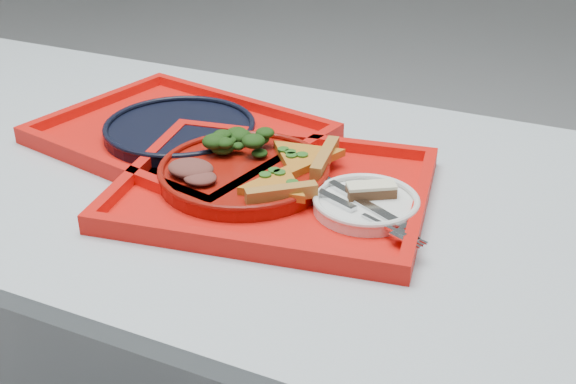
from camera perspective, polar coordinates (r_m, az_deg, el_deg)
The scene contains 13 objects.
table at distance 1.24m, azimuth -8.39°, elevation -0.46°, with size 1.60×0.80×0.75m.
tray_main at distance 1.08m, azimuth -1.13°, elevation -0.09°, with size 0.45×0.35×0.01m, color red.
tray_far at distance 1.27m, azimuth -8.48°, elevation 4.24°, with size 0.45×0.35×0.01m, color red.
dinner_plate at distance 1.10m, azimuth -3.49°, elevation 1.40°, with size 0.26×0.26×0.02m, color maroon.
side_plate at distance 1.03m, azimuth 6.17°, elevation -1.08°, with size 0.15×0.15×0.01m, color white.
navy_plate at distance 1.27m, azimuth -8.53°, elevation 4.82°, with size 0.26×0.26×0.02m, color black.
pizza_slice_a at distance 1.03m, azimuth -0.92°, elevation 0.66°, with size 0.12×0.10×0.02m, color gold, non-canonical shape.
pizza_slice_b at distance 1.12m, azimuth 1.23°, elevation 2.97°, with size 0.14×0.12×0.02m, color gold, non-canonical shape.
salad_heap at distance 1.15m, azimuth -3.43°, elevation 4.21°, with size 0.09×0.08×0.04m, color black.
meat_portion at distance 1.08m, azimuth -7.70°, elevation 1.86°, with size 0.07×0.06×0.02m, color brown.
dessert_bar at distance 1.03m, azimuth 6.59°, elevation 0.16°, with size 0.07×0.06×0.02m.
knife at distance 1.02m, azimuth 5.72°, elevation -0.60°, with size 0.18×0.02×0.01m, color silver.
fork at distance 0.98m, azimuth 5.88°, elevation -1.71°, with size 0.18×0.02×0.01m, color silver.
Camera 1 is at (0.62, -0.90, 1.27)m, focal length 45.00 mm.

